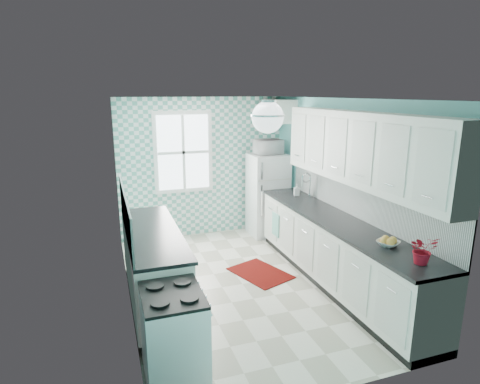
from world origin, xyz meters
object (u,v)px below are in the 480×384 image
object	(u,v)px
sink	(299,199)
microwave	(268,147)
fridge	(268,195)
stove	(174,333)
ceiling_light	(268,117)
fruit_bowl	(388,243)
potted_plant	(423,250)

from	to	relation	value
sink	microwave	size ratio (longest dim) A/B	1.12
fridge	stove	bearing A→B (deg)	-127.52
ceiling_light	fruit_bowl	distance (m)	1.91
sink	potted_plant	xyz separation A→B (m)	(-0.00, -2.63, 0.16)
fruit_bowl	potted_plant	bearing A→B (deg)	-90.00
potted_plant	ceiling_light	bearing A→B (deg)	137.39
potted_plant	microwave	size ratio (longest dim) A/B	0.61
fruit_bowl	potted_plant	world-z (taller)	potted_plant
fridge	fruit_bowl	bearing A→B (deg)	-90.92
stove	microwave	world-z (taller)	microwave
fruit_bowl	sink	bearing A→B (deg)	89.90
fruit_bowl	ceiling_light	bearing A→B (deg)	153.02
fridge	potted_plant	size ratio (longest dim) A/B	5.13
sink	fruit_bowl	world-z (taller)	sink
potted_plant	fridge	bearing A→B (deg)	91.40
microwave	potted_plant	bearing A→B (deg)	88.00
sink	stove	bearing A→B (deg)	-136.96
sink	fruit_bowl	size ratio (longest dim) A/B	2.29
sink	microwave	world-z (taller)	microwave
fridge	stove	distance (m)	4.04
stove	potted_plant	bearing A→B (deg)	-6.78
ceiling_light	stove	bearing A→B (deg)	-149.05
stove	sink	size ratio (longest dim) A/B	1.54
stove	ceiling_light	bearing A→B (deg)	33.29
fridge	fruit_bowl	size ratio (longest dim) A/B	6.42
fruit_bowl	microwave	world-z (taller)	microwave
sink	potted_plant	distance (m)	2.63
microwave	fridge	bearing A→B (deg)	51.18
sink	fruit_bowl	distance (m)	2.14
ceiling_light	microwave	bearing A→B (deg)	66.73
stove	sink	distance (m)	3.33
stove	microwave	bearing A→B (deg)	57.36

